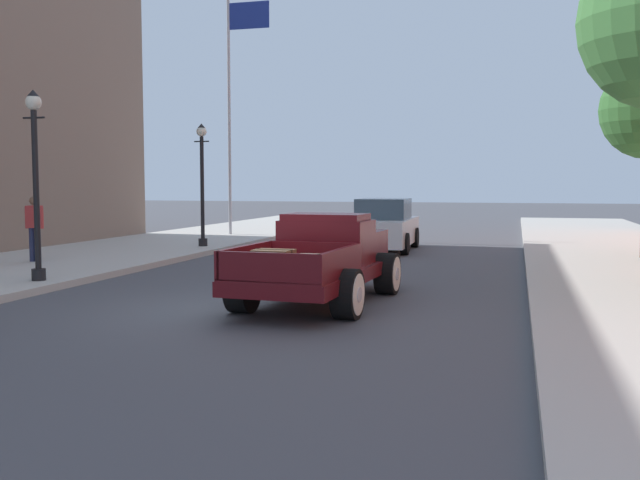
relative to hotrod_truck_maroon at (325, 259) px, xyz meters
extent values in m
plane|color=#47474C|center=(-0.93, -1.23, -0.75)|extent=(140.00, 140.00, 0.00)
cube|color=#510F14|center=(-0.01, -0.24, -0.21)|extent=(2.04, 4.99, 0.24)
cube|color=#510F14|center=(0.01, 0.11, 0.31)|extent=(1.62, 1.19, 0.80)
cube|color=#510F14|center=(0.01, 0.06, 0.77)|extent=(1.49, 1.02, 0.12)
cube|color=#3D4C5B|center=(0.04, 0.67, 0.47)|extent=(1.33, 0.12, 0.44)
cube|color=#510F14|center=(0.08, 1.40, 0.17)|extent=(1.40, 1.57, 0.52)
cube|color=silver|center=(0.13, 2.20, 0.15)|extent=(0.68, 0.14, 0.47)
cube|color=#510F14|center=(-0.09, -1.64, -0.07)|extent=(1.81, 2.19, 0.04)
cube|color=#510F14|center=(-0.90, -1.60, 0.15)|extent=(0.20, 2.10, 0.44)
cube|color=#510F14|center=(0.72, -1.69, 0.15)|extent=(0.20, 2.10, 0.44)
cube|color=#510F14|center=(-0.15, -2.65, 0.15)|extent=(1.62, 0.17, 0.44)
cube|color=#510F14|center=(-0.03, -0.63, 0.15)|extent=(1.62, 0.17, 0.44)
cylinder|color=black|center=(-0.83, 1.15, -0.35)|extent=(0.41, 0.82, 0.80)
cylinder|color=silver|center=(-1.02, 1.16, -0.35)|extent=(0.05, 0.66, 0.66)
cylinder|color=silver|center=(-1.03, 1.16, -0.35)|extent=(0.03, 0.24, 0.24)
cylinder|color=black|center=(0.96, 1.05, -0.35)|extent=(0.41, 0.82, 0.80)
cylinder|color=silver|center=(1.15, 1.04, -0.35)|extent=(0.05, 0.66, 0.66)
cylinder|color=silver|center=(1.16, 1.04, -0.35)|extent=(0.03, 0.24, 0.24)
cylinder|color=black|center=(-0.98, -1.54, -0.35)|extent=(0.41, 0.82, 0.80)
cylinder|color=silver|center=(-1.17, -1.53, -0.35)|extent=(0.05, 0.66, 0.66)
cylinder|color=silver|center=(-1.18, -1.53, -0.35)|extent=(0.03, 0.24, 0.24)
cylinder|color=black|center=(0.81, -1.64, -0.35)|extent=(0.41, 0.82, 0.80)
cylinder|color=silver|center=(0.99, -1.65, -0.35)|extent=(0.05, 0.66, 0.66)
cylinder|color=silver|center=(1.00, -1.65, -0.35)|extent=(0.03, 0.24, 0.24)
cube|color=olive|center=(-0.29, -1.98, 0.15)|extent=(0.62, 0.47, 0.40)
cube|color=#3D2D1E|center=(-0.29, -1.98, 0.15)|extent=(0.62, 0.09, 0.42)
cube|color=gray|center=(0.14, -1.35, 0.09)|extent=(0.46, 0.35, 0.28)
cube|color=silver|center=(-0.72, 9.96, -0.14)|extent=(1.82, 4.34, 0.80)
cube|color=#384C5B|center=(-0.72, 9.81, 0.58)|extent=(1.57, 2.04, 0.64)
cylinder|color=black|center=(-1.58, 11.23, -0.42)|extent=(0.24, 0.67, 0.66)
cylinder|color=black|center=(0.07, 11.27, -0.42)|extent=(0.24, 0.67, 0.66)
cylinder|color=black|center=(-1.51, 8.65, -0.42)|extent=(0.24, 0.67, 0.66)
cylinder|color=black|center=(0.14, 8.69, -0.42)|extent=(0.24, 0.67, 0.66)
cylinder|color=#232847|center=(-8.50, 2.99, -0.17)|extent=(0.14, 0.14, 0.86)
cylinder|color=#232847|center=(-8.32, 2.99, -0.17)|extent=(0.14, 0.14, 0.86)
cube|color=#B23333|center=(-8.41, 2.99, 0.54)|extent=(0.36, 0.22, 0.56)
cylinder|color=#B23333|center=(-8.63, 2.99, 0.51)|extent=(0.09, 0.09, 0.54)
cylinder|color=#B23333|center=(-8.19, 2.99, 0.51)|extent=(0.09, 0.09, 0.54)
sphere|color=brown|center=(-8.41, 2.99, 0.94)|extent=(0.22, 0.22, 0.22)
cylinder|color=black|center=(-6.05, -0.01, -0.48)|extent=(0.28, 0.28, 0.24)
cylinder|color=black|center=(-6.05, -0.01, 1.24)|extent=(0.12, 0.12, 3.20)
cylinder|color=black|center=(-6.05, -0.01, 2.69)|extent=(0.50, 0.04, 0.04)
sphere|color=silver|center=(-6.05, -0.01, 3.00)|extent=(0.32, 0.32, 0.32)
cone|color=black|center=(-6.05, -0.01, 3.18)|extent=(0.24, 0.24, 0.14)
cylinder|color=black|center=(-6.23, 8.28, -0.48)|extent=(0.28, 0.28, 0.24)
cylinder|color=black|center=(-6.23, 8.28, 1.24)|extent=(0.12, 0.12, 3.20)
cylinder|color=black|center=(-6.23, 8.28, 2.69)|extent=(0.50, 0.04, 0.04)
sphere|color=silver|center=(-6.23, 8.28, 3.00)|extent=(0.32, 0.32, 0.32)
cone|color=black|center=(-6.23, 8.28, 3.18)|extent=(0.24, 0.24, 0.14)
cylinder|color=#B2B2B7|center=(-7.48, 13.52, 3.90)|extent=(0.12, 0.12, 9.00)
cube|color=navy|center=(-6.62, 13.52, 7.75)|extent=(1.60, 0.03, 1.00)
camera|label=1|loc=(3.33, -12.37, 1.37)|focal=39.99mm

